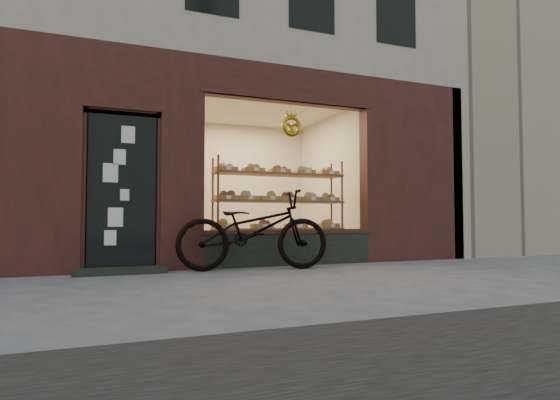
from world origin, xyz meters
name	(u,v)px	position (x,y,z in m)	size (l,w,h in m)	color
ground	(325,287)	(0.00, 0.00, 0.00)	(90.00, 90.00, 0.00)	#4E4F59
bakery_building	(219,2)	(0.04, 5.29, 5.58)	(7.20, 7.28, 9.00)	#301C15
neighbor_right	(524,95)	(9.60, 5.50, 4.50)	(12.00, 7.00, 9.00)	beige
display_shelf	(279,208)	(0.45, 2.55, 0.89)	(2.20, 0.45, 1.70)	brown
bicycle	(254,230)	(-0.26, 1.69, 0.56)	(0.75, 2.14, 1.12)	black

